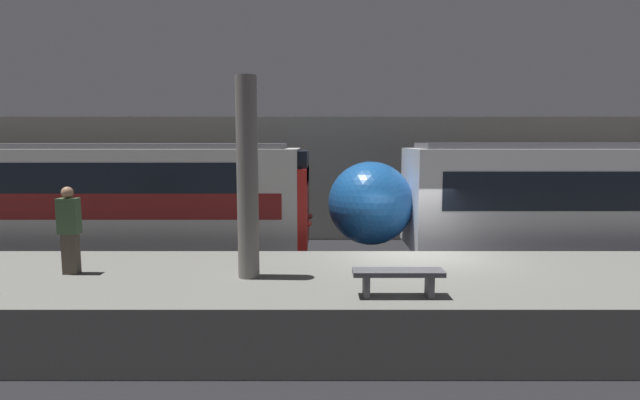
# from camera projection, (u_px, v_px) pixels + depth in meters

# --- Properties ---
(ground_plane) EXTENTS (120.00, 120.00, 0.00)m
(ground_plane) POSITION_uv_depth(u_px,v_px,m) (413.00, 298.00, 11.81)
(ground_plane) COLOR black
(platform) EXTENTS (40.00, 4.08, 1.14)m
(platform) POSITION_uv_depth(u_px,v_px,m) (433.00, 303.00, 9.71)
(platform) COLOR slate
(platform) RESTS_ON ground
(station_rear_barrier) EXTENTS (50.00, 0.15, 4.60)m
(station_rear_barrier) POSITION_uv_depth(u_px,v_px,m) (379.00, 179.00, 18.66)
(station_rear_barrier) COLOR #B2AD9E
(station_rear_barrier) RESTS_ON ground
(support_pillar_near) EXTENTS (0.40, 0.40, 3.75)m
(support_pillar_near) POSITION_uv_depth(u_px,v_px,m) (247.00, 178.00, 9.25)
(support_pillar_near) COLOR slate
(support_pillar_near) RESTS_ON platform
(person_walking) EXTENTS (0.38, 0.24, 1.70)m
(person_walking) POSITION_uv_depth(u_px,v_px,m) (69.00, 228.00, 9.60)
(person_walking) COLOR #473D33
(person_walking) RESTS_ON platform
(platform_bench) EXTENTS (1.50, 0.40, 0.45)m
(platform_bench) POSITION_uv_depth(u_px,v_px,m) (398.00, 277.00, 8.23)
(platform_bench) COLOR #4C4C51
(platform_bench) RESTS_ON platform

